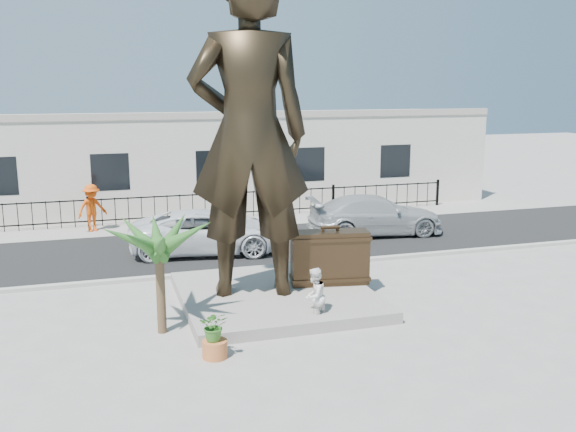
# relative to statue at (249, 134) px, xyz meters

# --- Properties ---
(ground) EXTENTS (100.00, 100.00, 0.00)m
(ground) POSITION_rel_statue_xyz_m (1.19, -1.62, -4.66)
(ground) COLOR #9E9991
(ground) RESTS_ON ground
(street) EXTENTS (40.00, 7.00, 0.01)m
(street) POSITION_rel_statue_xyz_m (1.19, 6.38, -4.65)
(street) COLOR black
(street) RESTS_ON ground
(curb) EXTENTS (40.00, 0.25, 0.12)m
(curb) POSITION_rel_statue_xyz_m (1.19, 2.88, -4.60)
(curb) COLOR #A5A399
(curb) RESTS_ON ground
(far_sidewalk) EXTENTS (40.00, 2.50, 0.02)m
(far_sidewalk) POSITION_rel_statue_xyz_m (1.19, 10.38, -4.65)
(far_sidewalk) COLOR #9E9991
(far_sidewalk) RESTS_ON ground
(plinth) EXTENTS (5.20, 5.20, 0.30)m
(plinth) POSITION_rel_statue_xyz_m (0.69, -0.12, -4.51)
(plinth) COLOR gray
(plinth) RESTS_ON ground
(fence) EXTENTS (22.00, 0.10, 1.20)m
(fence) POSITION_rel_statue_xyz_m (1.19, 11.18, -4.06)
(fence) COLOR black
(fence) RESTS_ON ground
(building) EXTENTS (28.00, 7.00, 4.40)m
(building) POSITION_rel_statue_xyz_m (1.19, 15.38, -2.46)
(building) COLOR silver
(building) RESTS_ON ground
(statue) EXTENTS (3.50, 2.62, 8.72)m
(statue) POSITION_rel_statue_xyz_m (0.00, 0.00, 0.00)
(statue) COLOR black
(statue) RESTS_ON plinth
(suitcase) EXTENTS (2.27, 1.03, 1.54)m
(suitcase) POSITION_rel_statue_xyz_m (2.36, 0.10, -3.59)
(suitcase) COLOR #342416
(suitcase) RESTS_ON plinth
(tourist) EXTENTS (0.90, 0.88, 1.46)m
(tourist) POSITION_rel_statue_xyz_m (1.14, -2.05, -3.93)
(tourist) COLOR white
(tourist) RESTS_ON ground
(car_white) EXTENTS (5.79, 3.32, 1.52)m
(car_white) POSITION_rel_statue_xyz_m (-0.23, 5.64, -3.89)
(car_white) COLOR white
(car_white) RESTS_ON street
(car_silver) EXTENTS (5.59, 2.76, 1.56)m
(car_silver) POSITION_rel_statue_xyz_m (6.69, 6.45, -3.87)
(car_silver) COLOR #A5A8AA
(car_silver) RESTS_ON street
(worker) EXTENTS (1.43, 1.20, 1.93)m
(worker) POSITION_rel_statue_xyz_m (-4.14, 10.25, -3.67)
(worker) COLOR #E54C0C
(worker) RESTS_ON far_sidewalk
(palm_tree) EXTENTS (1.80, 1.80, 3.20)m
(palm_tree) POSITION_rel_statue_xyz_m (-2.59, -1.50, -4.66)
(palm_tree) COLOR #26541E
(palm_tree) RESTS_ON ground
(planter) EXTENTS (0.56, 0.56, 0.40)m
(planter) POSITION_rel_statue_xyz_m (-1.63, -3.32, -4.46)
(planter) COLOR #BF6432
(planter) RESTS_ON ground
(shrub) EXTENTS (0.73, 0.67, 0.70)m
(shrub) POSITION_rel_statue_xyz_m (-1.63, -3.32, -3.91)
(shrub) COLOR #326D23
(shrub) RESTS_ON planter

